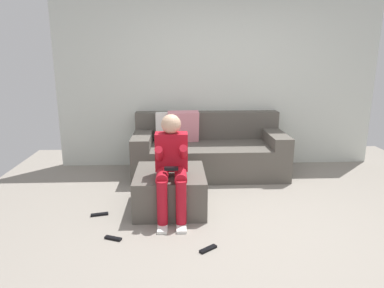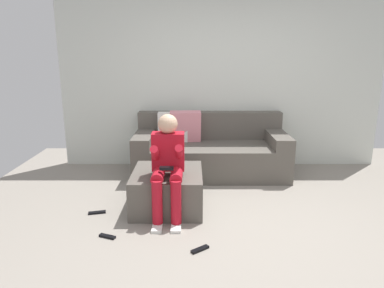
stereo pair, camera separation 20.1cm
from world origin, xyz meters
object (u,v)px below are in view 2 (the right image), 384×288
person_seated (168,162)px  remote_near_ottoman (200,249)px  remote_under_side_table (97,212)px  ottoman (168,189)px  remote_by_storage_bin (108,236)px  couch_sectional (209,151)px

person_seated → remote_near_ottoman: (0.33, -0.71, -0.60)m
remote_under_side_table → ottoman: bearing=-0.1°
ottoman → remote_under_side_table: size_ratio=4.49×
ottoman → remote_by_storage_bin: (-0.53, -0.70, -0.20)m
couch_sectional → person_seated: (-0.50, -1.42, 0.28)m
couch_sectional → ottoman: size_ratio=2.59×
remote_under_side_table → couch_sectional: bearing=33.8°
remote_by_storage_bin → remote_near_ottoman: bearing=7.5°
couch_sectional → remote_by_storage_bin: (-1.06, -1.91, -0.32)m
couch_sectional → person_seated: 1.53m
person_seated → remote_by_storage_bin: (-0.55, -0.48, -0.60)m
couch_sectional → person_seated: size_ratio=1.98×
ottoman → remote_by_storage_bin: bearing=-127.2°
couch_sectional → remote_under_side_table: (-1.29, -1.38, -0.32)m
person_seated → remote_by_storage_bin: person_seated is taller
ottoman → person_seated: (0.02, -0.22, 0.40)m
couch_sectional → remote_by_storage_bin: couch_sectional is taller
couch_sectional → remote_by_storage_bin: size_ratio=12.80×
couch_sectional → ottoman: 1.32m
remote_near_ottoman → remote_under_side_table: bearing=109.2°
person_seated → remote_near_ottoman: 0.98m
remote_by_storage_bin → remote_under_side_table: size_ratio=0.91×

